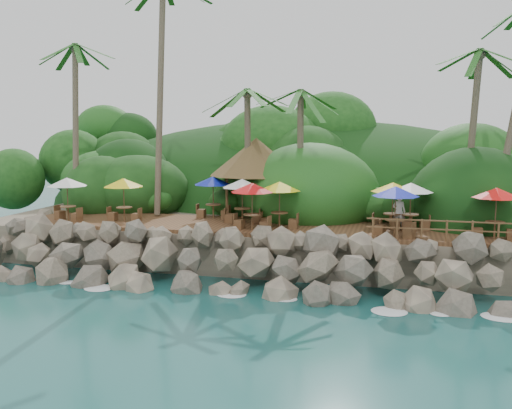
# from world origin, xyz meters

# --- Properties ---
(ground) EXTENTS (140.00, 140.00, 0.00)m
(ground) POSITION_xyz_m (0.00, 0.00, 0.00)
(ground) COLOR #19514F
(ground) RESTS_ON ground
(land_base) EXTENTS (32.00, 25.20, 2.10)m
(land_base) POSITION_xyz_m (0.00, 16.00, 1.05)
(land_base) COLOR gray
(land_base) RESTS_ON ground
(jungle_hill) EXTENTS (44.80, 28.00, 15.40)m
(jungle_hill) POSITION_xyz_m (0.00, 23.50, 0.00)
(jungle_hill) COLOR #143811
(jungle_hill) RESTS_ON ground
(seawall) EXTENTS (29.00, 4.00, 2.30)m
(seawall) POSITION_xyz_m (0.00, 2.00, 1.15)
(seawall) COLOR gray
(seawall) RESTS_ON ground
(terrace) EXTENTS (26.00, 5.00, 0.20)m
(terrace) POSITION_xyz_m (0.00, 6.00, 2.20)
(terrace) COLOR brown
(terrace) RESTS_ON land_base
(jungle_foliage) EXTENTS (44.00, 16.00, 12.00)m
(jungle_foliage) POSITION_xyz_m (0.00, 15.00, 0.00)
(jungle_foliage) COLOR #143811
(jungle_foliage) RESTS_ON ground
(foam_line) EXTENTS (25.20, 0.80, 0.06)m
(foam_line) POSITION_xyz_m (0.00, 0.30, 0.03)
(foam_line) COLOR white
(foam_line) RESTS_ON ground
(palms) EXTENTS (31.24, 6.74, 15.25)m
(palms) POSITION_xyz_m (1.04, 8.74, 12.22)
(palms) COLOR brown
(palms) RESTS_ON ground
(palapa) EXTENTS (5.58, 5.58, 4.60)m
(palapa) POSITION_xyz_m (-0.80, 9.26, 5.79)
(palapa) COLOR brown
(palapa) RESTS_ON ground
(dining_clusters) EXTENTS (24.65, 5.42, 2.42)m
(dining_clusters) POSITION_xyz_m (1.40, 5.59, 4.31)
(dining_clusters) COLOR brown
(dining_clusters) RESTS_ON terrace
(railing) EXTENTS (7.20, 0.10, 1.00)m
(railing) POSITION_xyz_m (9.56, 3.65, 2.91)
(railing) COLOR brown
(railing) RESTS_ON terrace
(waiter) EXTENTS (0.71, 0.51, 1.82)m
(waiter) POSITION_xyz_m (7.44, 6.40, 3.21)
(waiter) COLOR silver
(waiter) RESTS_ON terrace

